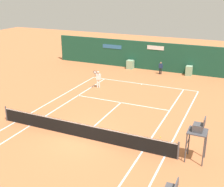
# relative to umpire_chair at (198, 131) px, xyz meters

# --- Properties ---
(ground_plane) EXTENTS (80.00, 80.00, 0.01)m
(ground_plane) POSITION_rel_umpire_chair_xyz_m (-6.87, 0.24, -1.74)
(ground_plane) COLOR #C67042
(tennis_net) EXTENTS (12.10, 0.10, 1.07)m
(tennis_net) POSITION_rel_umpire_chair_xyz_m (-6.87, -0.33, -1.23)
(tennis_net) COLOR #4C4C51
(tennis_net) RESTS_ON ground_plane
(sponsor_back_wall) EXTENTS (25.00, 1.02, 3.13)m
(sponsor_back_wall) POSITION_rel_umpire_chair_xyz_m (-6.87, 16.64, -0.23)
(sponsor_back_wall) COLOR #194C38
(sponsor_back_wall) RESTS_ON ground_plane
(umpire_chair) EXTENTS (1.00, 1.00, 2.55)m
(umpire_chair) POSITION_rel_umpire_chair_xyz_m (0.00, 0.00, 0.00)
(umpire_chair) COLOR #47474C
(umpire_chair) RESTS_ON ground_plane
(player_on_baseline) EXTENTS (0.48, 0.78, 1.78)m
(player_on_baseline) POSITION_rel_umpire_chair_xyz_m (-10.24, 8.66, -0.81)
(player_on_baseline) COLOR white
(player_on_baseline) RESTS_ON ground_plane
(ball_kid_left_post) EXTENTS (0.45, 0.19, 1.34)m
(ball_kid_left_post) POSITION_rel_umpire_chair_xyz_m (-6.17, 15.35, -0.97)
(ball_kid_left_post) COLOR black
(ball_kid_left_post) RESTS_ON ground_plane
(tennis_ball_mid_court) EXTENTS (0.07, 0.07, 0.07)m
(tennis_ball_mid_court) POSITION_rel_umpire_chair_xyz_m (-2.37, 1.66, -1.71)
(tennis_ball_mid_court) COLOR #CCE033
(tennis_ball_mid_court) RESTS_ON ground_plane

